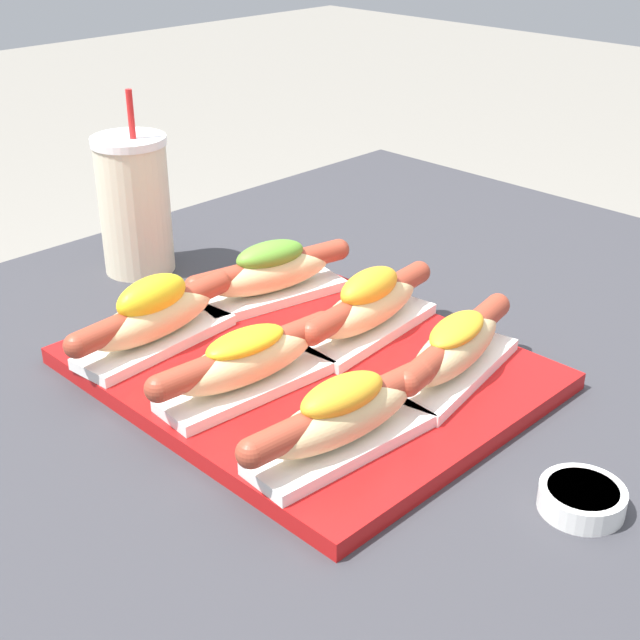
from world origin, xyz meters
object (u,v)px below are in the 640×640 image
at_px(hot_dog_0, 154,316).
at_px(sauce_bowl, 582,498).
at_px(hot_dog_1, 246,362).
at_px(hot_dog_3, 271,273).
at_px(drink_cup, 135,205).
at_px(serving_tray, 306,368).
at_px(hot_dog_4, 369,306).
at_px(hot_dog_2, 342,417).
at_px(hot_dog_5, 456,349).

bearing_deg(hot_dog_0, sauce_bowl, 12.43).
height_order(hot_dog_1, hot_dog_3, hot_dog_3).
relative_size(hot_dog_3, sauce_bowl, 3.05).
distance_m(hot_dog_0, drink_cup, 0.26).
xyz_separation_m(hot_dog_3, sauce_bowl, (0.45, -0.07, -0.04)).
height_order(serving_tray, drink_cup, drink_cup).
height_order(hot_dog_1, hot_dog_4, hot_dog_4).
bearing_deg(hot_dog_2, hot_dog_4, 126.17).
xyz_separation_m(hot_dog_2, hot_dog_3, (-0.27, 0.16, 0.00)).
xyz_separation_m(hot_dog_1, drink_cup, (-0.36, 0.12, 0.04)).
xyz_separation_m(hot_dog_0, hot_dog_4, (0.14, 0.18, -0.00)).
relative_size(hot_dog_0, hot_dog_4, 1.00).
distance_m(hot_dog_0, hot_dog_1, 0.14).
relative_size(hot_dog_0, sauce_bowl, 3.09).
relative_size(hot_dog_0, hot_dog_1, 1.00).
distance_m(serving_tray, hot_dog_4, 0.10).
bearing_deg(hot_dog_1, serving_tray, 91.74).
xyz_separation_m(serving_tray, drink_cup, (-0.36, 0.04, 0.08)).
distance_m(hot_dog_4, hot_dog_5, 0.12).
relative_size(sauce_bowl, drink_cup, 0.30).
relative_size(serving_tray, hot_dog_5, 2.01).
relative_size(hot_dog_5, drink_cup, 0.91).
bearing_deg(sauce_bowl, hot_dog_1, -163.85).
bearing_deg(serving_tray, hot_dog_0, -146.01).
height_order(hot_dog_1, drink_cup, drink_cup).
xyz_separation_m(hot_dog_1, hot_dog_4, (0.00, 0.17, 0.00)).
height_order(serving_tray, hot_dog_3, hot_dog_3).
bearing_deg(hot_dog_3, serving_tray, -28.59).
xyz_separation_m(serving_tray, hot_dog_5, (0.13, 0.08, 0.04)).
distance_m(serving_tray, sauce_bowl, 0.32).
relative_size(serving_tray, sauce_bowl, 6.14).
bearing_deg(sauce_bowl, hot_dog_0, -167.57).
relative_size(hot_dog_1, hot_dog_3, 1.01).
relative_size(hot_dog_2, hot_dog_3, 1.01).
bearing_deg(serving_tray, sauce_bowl, 1.47).
distance_m(hot_dog_5, sauce_bowl, 0.21).
relative_size(serving_tray, hot_dog_0, 1.99).
distance_m(hot_dog_2, drink_cup, 0.51).
bearing_deg(serving_tray, hot_dog_4, 86.08).
height_order(hot_dog_4, drink_cup, drink_cup).
bearing_deg(drink_cup, hot_dog_2, -14.61).
bearing_deg(drink_cup, hot_dog_1, -18.82).
bearing_deg(hot_dog_2, drink_cup, 165.39).
bearing_deg(hot_dog_3, drink_cup, -170.96).
bearing_deg(hot_dog_4, drink_cup, -172.20).
xyz_separation_m(hot_dog_0, hot_dog_3, (0.00, 0.17, -0.00)).
distance_m(sauce_bowl, drink_cup, 0.68).
distance_m(hot_dog_1, drink_cup, 0.38).
xyz_separation_m(hot_dog_1, sauce_bowl, (0.31, 0.09, -0.04)).
xyz_separation_m(hot_dog_4, sauce_bowl, (0.31, -0.08, -0.04)).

